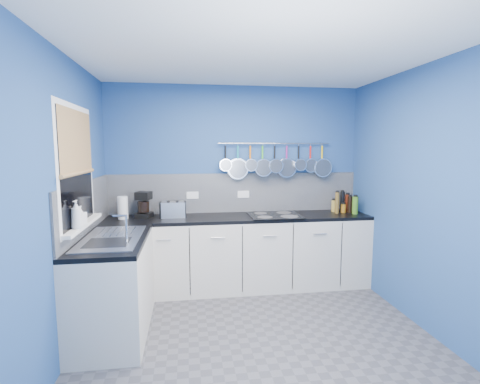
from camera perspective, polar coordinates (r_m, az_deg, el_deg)
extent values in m
cube|color=#47474C|center=(3.52, 2.79, -22.39)|extent=(3.20, 3.00, 0.02)
cube|color=white|center=(3.17, 3.08, 21.51)|extent=(3.20, 3.00, 0.02)
cube|color=navy|center=(4.58, -0.76, 1.15)|extent=(3.20, 0.02, 2.50)
cube|color=navy|center=(1.68, 13.15, -9.28)|extent=(3.20, 0.02, 2.50)
cube|color=navy|center=(3.21, -26.60, -2.10)|extent=(0.02, 3.00, 2.50)
cube|color=navy|center=(3.76, 27.75, -0.93)|extent=(0.02, 3.00, 2.50)
cube|color=gray|center=(4.57, -0.72, -0.12)|extent=(3.20, 0.02, 0.50)
cube|color=gray|center=(3.78, -23.38, -2.19)|extent=(0.02, 1.80, 0.50)
cube|color=beige|center=(4.44, -0.21, -9.84)|extent=(3.20, 0.60, 0.86)
cube|color=black|center=(4.33, -0.21, -4.13)|extent=(3.20, 0.60, 0.04)
cube|color=beige|center=(3.62, -19.53, -14.25)|extent=(0.60, 1.20, 0.86)
cube|color=black|center=(3.48, -19.83, -7.31)|extent=(0.60, 1.20, 0.04)
cube|color=white|center=(3.45, -24.77, 3.60)|extent=(0.01, 1.00, 1.10)
cube|color=black|center=(3.45, -24.69, 3.60)|extent=(0.01, 0.90, 1.00)
cube|color=tan|center=(3.44, -24.76, 7.35)|extent=(0.01, 0.90, 0.55)
cube|color=white|center=(3.51, -23.95, -4.81)|extent=(0.10, 0.98, 0.03)
cube|color=silver|center=(3.48, -19.85, -6.93)|extent=(0.50, 0.95, 0.01)
cube|color=white|center=(4.52, -7.62, -0.52)|extent=(0.15, 0.01, 0.09)
cube|color=white|center=(4.57, 0.54, -0.37)|extent=(0.15, 0.01, 0.09)
cylinder|color=silver|center=(4.59, 5.58, 7.76)|extent=(1.45, 0.02, 0.02)
imported|color=white|center=(3.26, -24.80, -3.29)|extent=(0.10, 0.10, 0.24)
imported|color=white|center=(3.38, -24.22, -3.51)|extent=(0.10, 0.10, 0.17)
cylinder|color=white|center=(4.35, -18.32, -2.41)|extent=(0.12, 0.12, 0.26)
cube|color=silver|center=(4.31, -10.71, -2.79)|extent=(0.29, 0.16, 0.19)
cylinder|color=silver|center=(4.35, -9.79, -3.07)|extent=(0.10, 0.10, 0.13)
cube|color=black|center=(4.36, 5.59, -3.74)|extent=(0.62, 0.54, 0.01)
cylinder|color=#4C190C|center=(4.83, 16.87, -1.70)|extent=(0.07, 0.07, 0.22)
cylinder|color=black|center=(4.79, 16.07, -1.51)|extent=(0.06, 0.06, 0.26)
cylinder|color=olive|center=(4.77, 14.84, -2.17)|extent=(0.07, 0.07, 0.15)
cylinder|color=black|center=(4.74, 17.23, -1.95)|extent=(0.06, 0.06, 0.21)
cylinder|color=#8C5914|center=(4.74, 16.27, -2.54)|extent=(0.06, 0.06, 0.11)
cylinder|color=brown|center=(4.66, 15.32, -1.68)|extent=(0.05, 0.05, 0.27)
cylinder|color=#3F721E|center=(4.68, 18.00, -2.04)|extent=(0.07, 0.07, 0.22)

